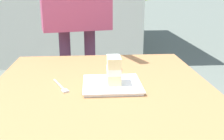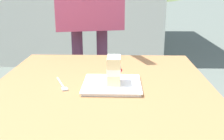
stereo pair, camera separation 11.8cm
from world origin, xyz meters
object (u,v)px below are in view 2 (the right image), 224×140
(patio_table, at_px, (99,125))
(dessert_plate, at_px, (112,85))
(dessert_fork, at_px, (62,85))
(cake_slice, at_px, (114,70))

(patio_table, height_order, dessert_plate, dessert_plate)
(dessert_plate, xyz_separation_m, dessert_fork, (0.01, 0.22, -0.00))
(cake_slice, relative_size, dessert_fork, 0.72)
(patio_table, bearing_deg, cake_slice, -15.75)
(dessert_plate, relative_size, cake_slice, 2.11)
(dessert_plate, distance_m, cake_slice, 0.07)
(patio_table, relative_size, dessert_fork, 9.15)
(dessert_plate, bearing_deg, dessert_fork, 88.10)
(dessert_plate, distance_m, dessert_fork, 0.22)
(dessert_plate, height_order, cake_slice, cake_slice)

